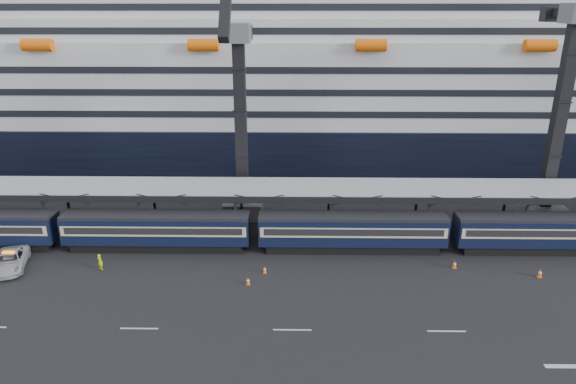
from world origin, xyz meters
name	(u,v)px	position (x,y,z in m)	size (l,w,h in m)	color
ground	(457,303)	(0.00, 0.00, 0.00)	(260.00, 260.00, 0.00)	black
train	(385,230)	(-4.65, 10.00, 2.20)	(133.05, 3.00, 4.05)	black
canopy	(424,189)	(0.00, 14.00, 5.25)	(130.00, 6.25, 5.53)	gray
cruise_ship	(375,80)	(-1.08, 45.99, 12.34)	(214.09, 28.84, 34.00)	black
crane_dark_near	(240,118)	(-20.00, 18.59, 11.93)	(4.50, 17.75, 35.08)	#45484C
crane_dark_mid	(563,108)	(15.00, 17.59, 13.36)	(4.50, 18.24, 39.64)	#45484C
pickup_truck	(10,261)	(-41.09, 5.56, 0.81)	(2.70, 5.85, 1.62)	#A2A3A9
worker	(100,262)	(-32.41, 5.47, 0.80)	(0.58, 0.38, 1.60)	#CEFB0D
traffic_cone_b	(248,281)	(-18.06, 2.87, 0.36)	(0.37, 0.37, 0.73)	#FF6208
traffic_cone_c	(265,270)	(-16.67, 5.02, 0.35)	(0.35, 0.35, 0.70)	#FF6208
traffic_cone_d	(455,264)	(1.55, 6.26, 0.39)	(0.40, 0.40, 0.79)	#FF6208
traffic_cone_e	(540,273)	(8.97, 4.61, 0.42)	(0.43, 0.43, 0.85)	#FF6208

